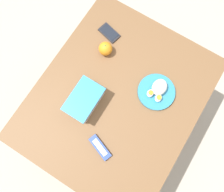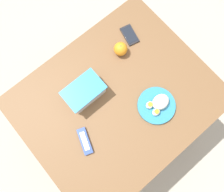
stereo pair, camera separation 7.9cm
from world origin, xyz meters
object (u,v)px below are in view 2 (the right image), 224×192
(cell_phone, at_px, (130,35))
(orange_fruit, at_px, (121,49))
(food_container, at_px, (84,93))
(candy_bar, at_px, (85,141))
(rice_plate, at_px, (157,105))

(cell_phone, bearing_deg, orange_fruit, -158.02)
(food_container, relative_size, orange_fruit, 2.71)
(food_container, height_order, candy_bar, food_container)
(food_container, xyz_separation_m, candy_bar, (-0.15, -0.19, -0.03))
(orange_fruit, distance_m, candy_bar, 0.53)
(orange_fruit, height_order, cell_phone, orange_fruit)
(food_container, height_order, orange_fruit, food_container)
(orange_fruit, relative_size, rice_plate, 0.38)
(rice_plate, bearing_deg, orange_fruit, 81.43)
(orange_fruit, bearing_deg, food_container, -167.80)
(orange_fruit, height_order, rice_plate, orange_fruit)
(orange_fruit, height_order, candy_bar, orange_fruit)
(rice_plate, distance_m, cell_phone, 0.43)
(food_container, distance_m, cell_phone, 0.43)
(candy_bar, bearing_deg, rice_plate, -13.86)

